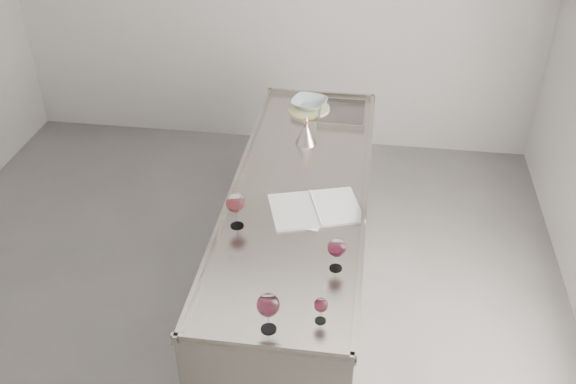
# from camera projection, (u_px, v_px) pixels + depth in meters

# --- Properties ---
(room_shell) EXTENTS (4.54, 5.04, 2.84)m
(room_shell) POSITION_uv_depth(u_px,v_px,m) (192.00, 136.00, 3.15)
(room_shell) COLOR #504E4B
(room_shell) RESTS_ON ground
(counter) EXTENTS (0.77, 2.42, 0.97)m
(counter) POSITION_uv_depth(u_px,v_px,m) (299.00, 252.00, 3.86)
(counter) COLOR gray
(counter) RESTS_ON ground
(wine_glass_left) EXTENTS (0.10, 0.10, 0.20)m
(wine_glass_left) POSITION_uv_depth(u_px,v_px,m) (236.00, 204.00, 3.23)
(wine_glass_left) COLOR white
(wine_glass_left) RESTS_ON counter
(wine_glass_middle) EXTENTS (0.10, 0.10, 0.19)m
(wine_glass_middle) POSITION_uv_depth(u_px,v_px,m) (268.00, 306.00, 2.63)
(wine_glass_middle) COLOR white
(wine_glass_middle) RESTS_ON counter
(wine_glass_right) EXTENTS (0.09, 0.09, 0.17)m
(wine_glass_right) POSITION_uv_depth(u_px,v_px,m) (337.00, 248.00, 2.96)
(wine_glass_right) COLOR white
(wine_glass_right) RESTS_ON counter
(wine_glass_small) EXTENTS (0.06, 0.06, 0.13)m
(wine_glass_small) POSITION_uv_depth(u_px,v_px,m) (321.00, 306.00, 2.70)
(wine_glass_small) COLOR white
(wine_glass_small) RESTS_ON counter
(notebook) EXTENTS (0.55, 0.45, 0.02)m
(notebook) POSITION_uv_depth(u_px,v_px,m) (315.00, 208.00, 3.42)
(notebook) COLOR silver
(notebook) RESTS_ON counter
(loose_paper_top) EXTENTS (0.30, 0.36, 0.00)m
(loose_paper_top) POSITION_uv_depth(u_px,v_px,m) (317.00, 209.00, 3.42)
(loose_paper_top) COLOR silver
(loose_paper_top) RESTS_ON counter
(loose_paper_under) EXTENTS (0.25, 0.33, 0.00)m
(loose_paper_under) POSITION_uv_depth(u_px,v_px,m) (306.00, 211.00, 3.40)
(loose_paper_under) COLOR white
(loose_paper_under) RESTS_ON counter
(trivet) EXTENTS (0.34, 0.34, 0.02)m
(trivet) POSITION_uv_depth(u_px,v_px,m) (309.00, 109.00, 4.38)
(trivet) COLOR #C6C080
(trivet) RESTS_ON counter
(ceramic_bowl) EXTENTS (0.28, 0.28, 0.06)m
(ceramic_bowl) POSITION_uv_depth(u_px,v_px,m) (309.00, 103.00, 4.36)
(ceramic_bowl) COLOR #94A9AD
(ceramic_bowl) RESTS_ON trivet
(wine_funnel) EXTENTS (0.13, 0.13, 0.20)m
(wine_funnel) POSITION_uv_depth(u_px,v_px,m) (306.00, 135.00, 3.98)
(wine_funnel) COLOR #AFA89C
(wine_funnel) RESTS_ON counter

